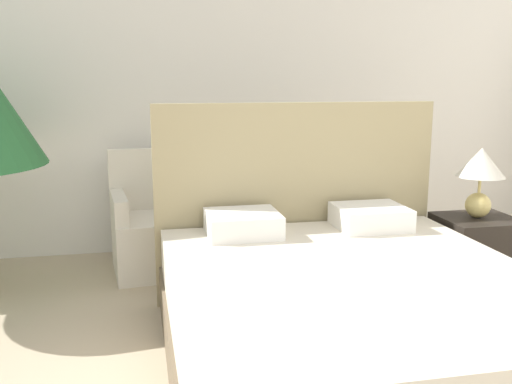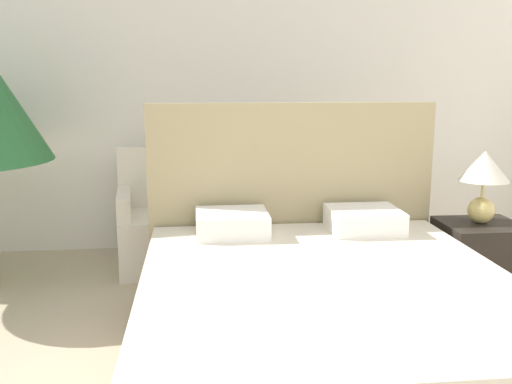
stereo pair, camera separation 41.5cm
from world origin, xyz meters
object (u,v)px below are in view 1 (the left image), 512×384
armchair_near_window_right (283,227)px  side_table (222,236)px  bed (347,309)px  table_lamp (481,171)px  armchair_near_window_left (157,234)px  nightstand (476,256)px

armchair_near_window_right → side_table: bearing=176.6°
bed → table_lamp: 1.53m
armchair_near_window_left → nightstand: (2.13, -0.97, -0.01)m
nightstand → side_table: 1.89m
nightstand → table_lamp: bearing=125.2°
side_table → nightstand: bearing=-30.6°
bed → armchair_near_window_left: 1.94m
bed → armchair_near_window_right: (0.10, 1.71, -0.01)m
side_table → armchair_near_window_right: bearing=1.1°
bed → nightstand: size_ratio=3.90×
nightstand → bed: bearing=-148.9°
bed → side_table: bearing=103.4°
bed → table_lamp: size_ratio=4.50×
armchair_near_window_left → table_lamp: table_lamp is taller
table_lamp → armchair_near_window_right: bearing=139.2°
armchair_near_window_right → side_table: size_ratio=1.90×
armchair_near_window_left → side_table: armchair_near_window_left is taller
armchair_near_window_left → armchair_near_window_right: same height
bed → nightstand: (1.22, 0.74, -0.02)m
nightstand → side_table: nightstand is taller
nightstand → side_table: (-1.62, 0.96, -0.03)m
bed → armchair_near_window_left: bearing=118.1°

